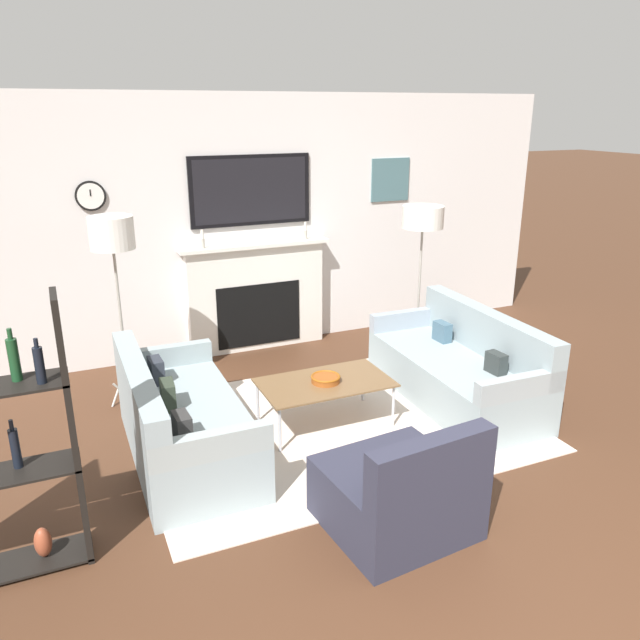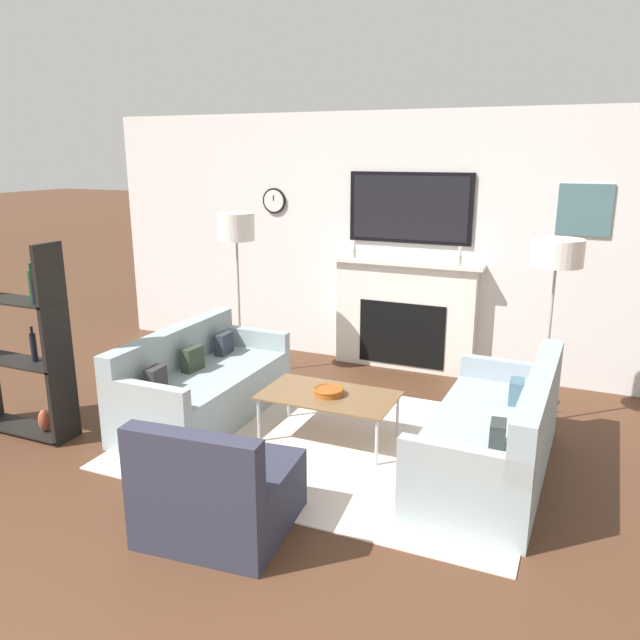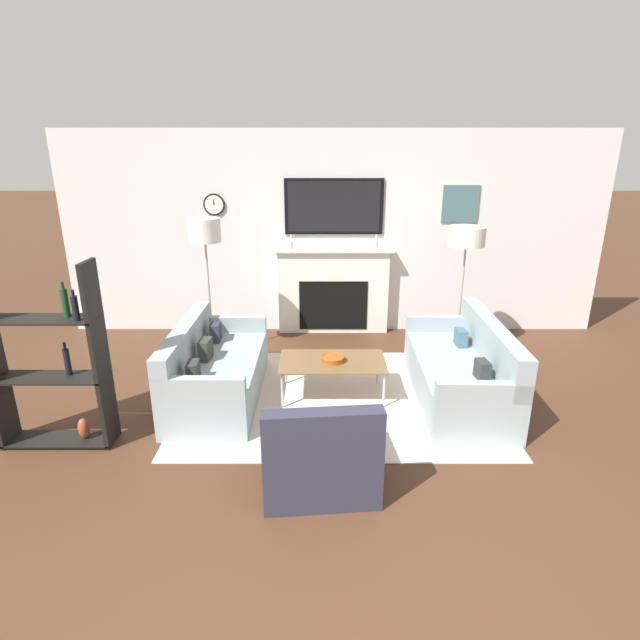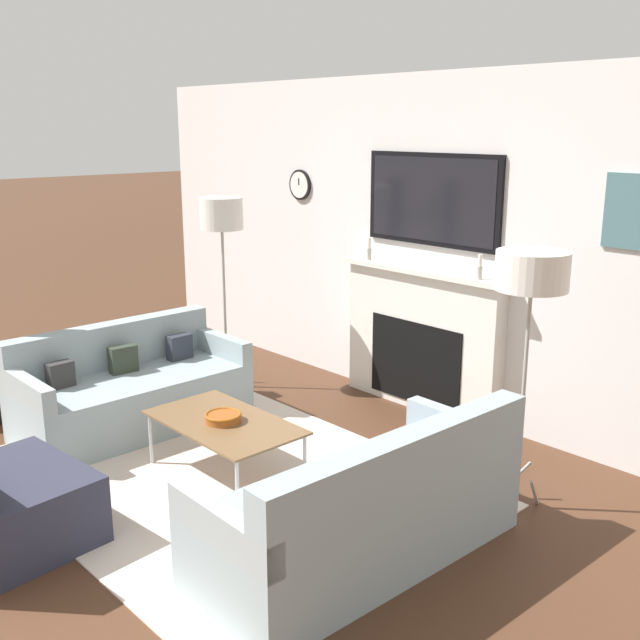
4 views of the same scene
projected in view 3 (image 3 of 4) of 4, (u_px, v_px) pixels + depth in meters
fireplace_wall at (333, 244)px, 6.76m from camera, size 7.30×0.28×2.70m
area_rug at (337, 396)px, 5.19m from camera, size 3.14×2.33×0.01m
couch_left at (214, 372)px, 5.10m from camera, size 0.81×1.73×0.78m
couch_right at (461, 372)px, 5.10m from camera, size 0.85×1.87×0.81m
armchair at (319, 454)px, 3.78m from camera, size 0.91×0.88×0.78m
coffee_table at (332, 363)px, 5.10m from camera, size 1.08×0.62×0.40m
decorative_bowl at (332, 358)px, 5.08m from camera, size 0.24×0.24×0.06m
floor_lamp_left at (204, 233)px, 5.73m from camera, size 0.37×0.37×1.71m
floor_lamp_right at (466, 238)px, 5.76m from camera, size 0.42×0.42×1.61m
shelf_unit at (49, 364)px, 4.16m from camera, size 0.94×0.28×1.62m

